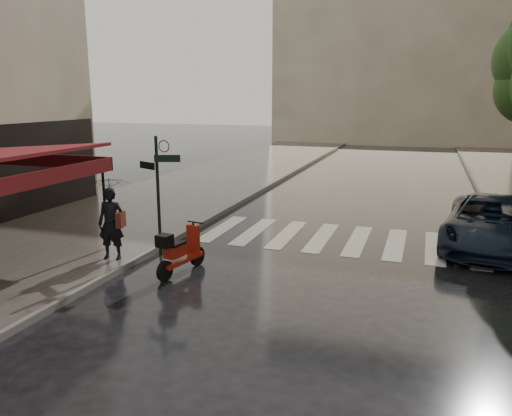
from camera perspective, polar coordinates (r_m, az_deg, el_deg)
The scene contains 10 objects.
ground at distance 10.35m, azimuth -13.23°, elevation -10.81°, with size 120.00×120.00×0.00m, color black.
sidewalk_near at distance 22.56m, azimuth -6.90°, elevation 2.35°, with size 6.00×60.00×0.12m, color #38332D.
curb_near at distance 21.43m, azimuth 0.47°, elevation 1.94°, with size 0.12×60.00×0.16m, color #595651.
curb_far at distance 20.50m, azimuth 24.80°, elevation 0.26°, with size 0.12×60.00×0.16m, color #595651.
crosswalk at distance 14.73m, azimuth 9.51°, elevation -3.51°, with size 7.85×3.20×0.01m.
signpost at distance 12.89m, azimuth -11.13°, elevation 2.46°, with size 1.17×0.29×3.10m.
backdrop_building at distance 46.42m, azimuth 16.99°, elevation 19.49°, with size 22.00×6.00×20.00m, color gray.
pedestrian_with_umbrella at distance 12.56m, azimuth -16.43°, elevation 1.72°, with size 1.26×1.27×2.52m.
scooter at distance 11.75m, azimuth -8.70°, elevation -5.03°, with size 0.62×1.69×1.12m.
parked_car at distance 14.94m, azimuth 25.31°, elevation -1.59°, with size 2.32×5.03×1.40m, color black.
Camera 1 is at (5.18, -7.98, 4.06)m, focal length 35.00 mm.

